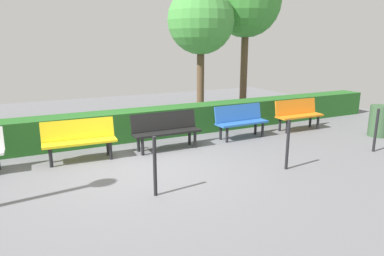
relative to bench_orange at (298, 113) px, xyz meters
name	(u,v)px	position (x,y,z in m)	size (l,w,h in m)	color
ground_plane	(144,166)	(4.93, 0.94, -0.48)	(19.12, 19.12, 0.00)	slate
bench_orange	(298,113)	(0.00, 0.00, 0.00)	(1.44, 0.47, 0.86)	orange
bench_blue	(241,120)	(1.96, 0.00, 0.00)	(1.43, 0.50, 0.86)	blue
bench_black	(166,129)	(4.08, 0.05, 0.00)	(1.60, 0.47, 0.86)	black
bench_yellow	(79,138)	(6.02, -0.01, 0.00)	(1.51, 0.52, 0.86)	yellow
hedge_row	(151,123)	(4.02, -1.13, -0.10)	(15.12, 0.71, 0.75)	#266023
tree_near	(246,3)	(-0.37, -3.31, 3.32)	(2.45, 2.45, 5.05)	brown
tree_mid	(201,21)	(1.59, -2.99, 2.63)	(2.17, 2.17, 4.22)	brown
railing_post_near	(376,130)	(-0.13, 2.36, 0.02)	(0.06, 0.06, 1.00)	black
railing_post_mid	(288,145)	(2.45, 2.36, 0.02)	(0.06, 0.06, 1.00)	black
railing_post_far	(155,167)	(5.20, 2.36, 0.02)	(0.06, 0.06, 1.00)	black
trash_bin	(379,121)	(-1.44, 1.50, -0.06)	(0.51, 0.51, 0.83)	#385938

